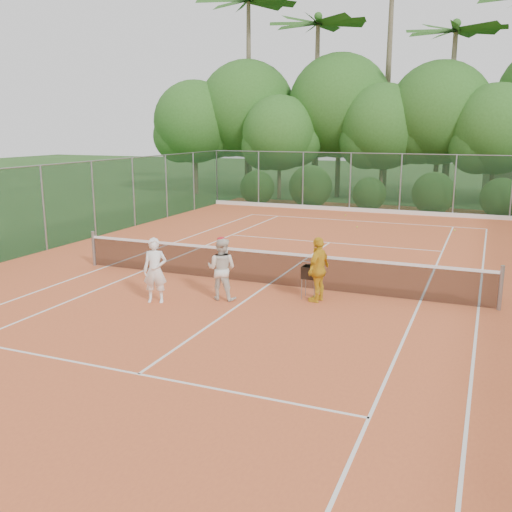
{
  "coord_description": "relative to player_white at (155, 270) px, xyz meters",
  "views": [
    {
      "loc": [
        5.53,
        -14.31,
        4.31
      ],
      "look_at": [
        0.11,
        -1.2,
        1.1
      ],
      "focal_mm": 40.0,
      "sensor_mm": 36.0,
      "label": 1
    }
  ],
  "objects": [
    {
      "name": "court_markings",
      "position": [
        2.03,
        2.59,
        -0.81
      ],
      "size": [
        11.03,
        23.83,
        0.01
      ],
      "color": "white",
      "rests_on": "clay_court"
    },
    {
      "name": "ball_hopper",
      "position": [
        3.48,
        1.77,
        -0.14
      ],
      "size": [
        0.37,
        0.37,
        0.85
      ],
      "rotation": [
        0.0,
        0.0,
        0.07
      ],
      "color": "gray",
      "rests_on": "clay_court"
    },
    {
      "name": "stray_ball_b",
      "position": [
        0.97,
        15.84,
        -0.78
      ],
      "size": [
        0.07,
        0.07,
        0.07
      ],
      "primitive_type": "sphere",
      "color": "gold",
      "rests_on": "clay_court"
    },
    {
      "name": "tennis_net",
      "position": [
        2.03,
        2.59,
        -0.31
      ],
      "size": [
        11.97,
        0.1,
        1.1
      ],
      "color": "gray",
      "rests_on": "clay_court"
    },
    {
      "name": "player_center_grp",
      "position": [
        1.42,
        0.85,
        -0.01
      ],
      "size": [
        0.8,
        0.64,
        1.62
      ],
      "color": "silver",
      "rests_on": "clay_court"
    },
    {
      "name": "stray_ball_a",
      "position": [
        2.27,
        12.66,
        -0.78
      ],
      "size": [
        0.07,
        0.07,
        0.07
      ],
      "primitive_type": "sphere",
      "color": "#C2E535",
      "rests_on": "clay_court"
    },
    {
      "name": "fence_back",
      "position": [
        2.03,
        17.59,
        0.68
      ],
      "size": [
        18.07,
        0.07,
        3.0
      ],
      "color": "#19381E",
      "rests_on": "clay_court"
    },
    {
      "name": "clay_court",
      "position": [
        2.03,
        2.59,
        -0.83
      ],
      "size": [
        18.0,
        36.0,
        0.02
      ],
      "primitive_type": "cube",
      "color": "#D56031",
      "rests_on": "ground"
    },
    {
      "name": "stray_ball_c",
      "position": [
        6.27,
        13.44,
        -0.78
      ],
      "size": [
        0.07,
        0.07,
        0.07
      ],
      "primitive_type": "sphere",
      "color": "#C0DB33",
      "rests_on": "clay_court"
    },
    {
      "name": "player_yellow",
      "position": [
        3.73,
        1.63,
        0.01
      ],
      "size": [
        0.57,
        1.02,
        1.65
      ],
      "primitive_type": "imported",
      "rotation": [
        0.0,
        0.0,
        -1.76
      ],
      "color": "gold",
      "rests_on": "clay_court"
    },
    {
      "name": "tropical_treeline",
      "position": [
        3.46,
        22.81,
        4.28
      ],
      "size": [
        32.1,
        8.49,
        15.03
      ],
      "color": "brown",
      "rests_on": "ground"
    },
    {
      "name": "ground",
      "position": [
        2.03,
        2.59,
        -0.84
      ],
      "size": [
        120.0,
        120.0,
        0.0
      ],
      "primitive_type": "plane",
      "color": "#234518",
      "rests_on": "ground"
    },
    {
      "name": "player_white",
      "position": [
        0.0,
        0.0,
        0.0
      ],
      "size": [
        0.69,
        0.56,
        1.63
      ],
      "primitive_type": "imported",
      "rotation": [
        0.0,
        0.0,
        0.32
      ],
      "color": "white",
      "rests_on": "clay_court"
    }
  ]
}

